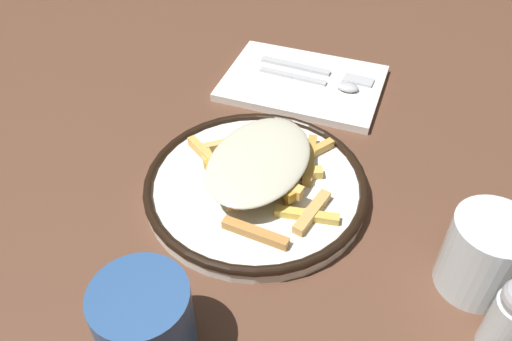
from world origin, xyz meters
TOP-DOWN VIEW (x-y plane):
  - ground_plane at (0.00, 0.00)m, footprint 2.60×2.60m
  - plate at (0.00, 0.00)m, footprint 0.26×0.26m
  - fries_heap at (-0.01, 0.00)m, footprint 0.18×0.21m
  - napkin at (-0.23, -0.02)m, footprint 0.18×0.24m
  - fork at (-0.26, -0.01)m, footprint 0.02×0.18m
  - spoon at (-0.23, 0.01)m, footprint 0.02×0.15m
  - water_glass at (0.03, 0.25)m, footprint 0.08×0.08m
  - coffee_mug at (0.22, -0.01)m, footprint 0.11×0.08m

SIDE VIEW (x-z plane):
  - ground_plane at x=0.00m, z-range 0.00..0.00m
  - napkin at x=-0.23m, z-range 0.00..0.01m
  - plate at x=0.00m, z-range 0.00..0.02m
  - fork at x=-0.26m, z-range 0.01..0.02m
  - spoon at x=-0.23m, z-range 0.01..0.02m
  - fries_heap at x=-0.01m, z-range 0.02..0.06m
  - water_glass at x=0.03m, z-range 0.00..0.09m
  - coffee_mug at x=0.22m, z-range 0.00..0.09m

